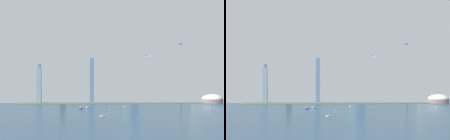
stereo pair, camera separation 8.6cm
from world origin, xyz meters
TOP-DOWN VIEW (x-y plane):
  - ground_plane at (0.00, 0.00)m, footprint 6000.00×6000.00m
  - waterfront_pier at (0.00, 504.25)m, footprint 675.25×76.82m
  - observation_tower at (204.76, 491.06)m, footprint 33.12×33.12m
  - stadium_dome at (315.08, 493.82)m, footprint 84.95×84.95m
  - skyscraper_0 at (-195.89, 564.07)m, footprint 18.69×12.23m
  - skyscraper_1 at (-106.37, 559.70)m, footprint 23.63×13.53m
  - skyscraper_2 at (-94.61, 514.53)m, footprint 13.93×27.00m
  - skyscraper_3 at (264.27, 493.88)m, footprint 23.99×25.88m
  - skyscraper_4 at (60.45, 548.27)m, footprint 25.66×18.58m
  - skyscraper_5 at (-272.15, 512.48)m, footprint 14.93×18.94m
  - skyscraper_6 at (25.40, 549.38)m, footprint 12.24×25.69m
  - boat_0 at (-75.95, 128.28)m, footprint 13.49×10.29m
  - boat_1 at (240.49, 310.59)m, footprint 6.99×4.80m
  - boat_2 at (-5.54, 343.86)m, footprint 3.83×7.54m
  - boat_4 at (-111.26, 317.98)m, footprint 17.74×10.25m
  - boat_5 at (-126.45, 293.02)m, footprint 10.69×9.29m
  - channel_buoy_0 at (-53.10, 251.18)m, footprint 1.25×1.25m
  - channel_buoy_1 at (40.78, 275.20)m, footprint 1.17×1.17m
  - airplane at (80.87, 416.03)m, footprint 22.72×21.85m

SIDE VIEW (x-z plane):
  - ground_plane at x=0.00m, z-range 0.00..0.00m
  - boat_2 at x=-5.54m, z-range -0.39..2.46m
  - boat_0 at x=-75.95m, z-range -2.84..5.19m
  - waterfront_pier at x=0.00m, z-range 0.00..2.39m
  - channel_buoy_0 at x=-53.10m, z-range 0.00..2.42m
  - channel_buoy_1 at x=40.78m, z-range 0.00..2.75m
  - boat_4 at x=-111.26m, z-range -0.53..3.34m
  - boat_1 at x=240.49m, z-range -0.68..4.09m
  - boat_5 at x=-126.45m, z-range -3.42..6.90m
  - stadium_dome at x=315.08m, z-range -6.88..30.22m
  - skyscraper_1 at x=-106.37m, z-range -1.75..50.79m
  - skyscraper_0 at x=-195.89m, z-range 0.00..103.11m
  - skyscraper_5 at x=-272.15m, z-range -3.52..127.86m
  - skyscraper_4 at x=60.45m, z-range 0.00..128.59m
  - skyscraper_6 at x=25.40m, z-range 0.00..131.87m
  - skyscraper_3 at x=264.27m, z-range -2.17..145.19m
  - skyscraper_2 at x=-94.61m, z-range -2.17..157.54m
  - observation_tower at x=204.76m, z-range -15.77..288.77m
  - airplane at x=80.87m, z-range 148.95..156.09m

